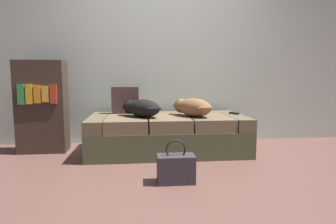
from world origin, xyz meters
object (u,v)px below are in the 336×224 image
dog_tan (192,107)px  throw_pillow (125,100)px  couch (168,134)px  tv_remote (234,113)px  handbag (176,168)px  dog_dark (141,108)px  bookshelf (42,107)px

dog_tan → throw_pillow: (-0.79, 0.34, 0.06)m
couch → dog_tan: size_ratio=3.23×
dog_tan → tv_remote: (0.56, 0.14, -0.10)m
tv_remote → handbag: bearing=-148.3°
dog_tan → handbag: 1.10m
throw_pillow → handbag: bearing=-70.0°
dog_tan → handbag: dog_tan is taller
throw_pillow → handbag: throw_pillow is taller
couch → handbag: couch is taller
dog_tan → tv_remote: bearing=14.0°
dog_dark → tv_remote: bearing=6.7°
tv_remote → throw_pillow: size_ratio=0.44×
couch → tv_remote: bearing=4.2°
dog_tan → handbag: size_ratio=1.52×
dog_dark → throw_pillow: bearing=119.6°
bookshelf → dog_tan: bearing=-7.5°
couch → dog_dark: (-0.32, -0.07, 0.33)m
couch → handbag: 1.05m
tv_remote → dog_dark: bearing=166.9°
dog_tan → dog_dark: bearing=179.6°
couch → tv_remote: 0.88m
throw_pillow → handbag: size_ratio=0.90×
handbag → throw_pillow: bearing=110.0°
tv_remote → throw_pillow: (-1.36, 0.20, 0.16)m
dog_dark → dog_tan: (0.60, -0.00, 0.00)m
dog_tan → tv_remote: dog_tan is taller
couch → bookshelf: bearing=174.1°
handbag → dog_dark: bearing=106.3°
tv_remote → handbag: tv_remote is taller
couch → bookshelf: size_ratio=1.69×
couch → throw_pillow: size_ratio=5.46×
throw_pillow → handbag: 1.48m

